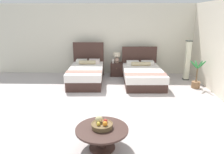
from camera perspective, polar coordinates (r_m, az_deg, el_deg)
ground_plane at (r=6.03m, az=0.28°, el=-7.14°), size 9.95×10.26×0.02m
wall_back at (r=8.92m, az=0.81°, el=9.87°), size 9.95×0.12×2.79m
bed_near_window at (r=7.85m, az=-6.76°, el=0.92°), size 1.25×2.14×1.33m
bed_near_corner at (r=7.82m, az=8.00°, el=0.58°), size 1.43×2.21×1.17m
nightstand at (r=8.67m, az=1.25°, el=2.06°), size 0.50×0.44×0.53m
table_lamp at (r=8.58m, az=1.28°, el=5.40°), size 0.27×0.27×0.40m
vase at (r=8.55m, az=0.27°, el=4.27°), size 0.08×0.08×0.17m
coffee_table at (r=4.05m, az=-2.65°, el=-14.52°), size 0.96×0.96×0.40m
fruit_bowl at (r=4.00m, az=-2.73°, el=-12.34°), size 0.40×0.40×0.20m
floor_lamp_corner at (r=8.51m, az=19.24°, el=4.13°), size 0.21×0.21×1.47m
potted_palm at (r=7.73m, az=21.33°, el=-0.68°), size 0.59×0.52×1.01m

